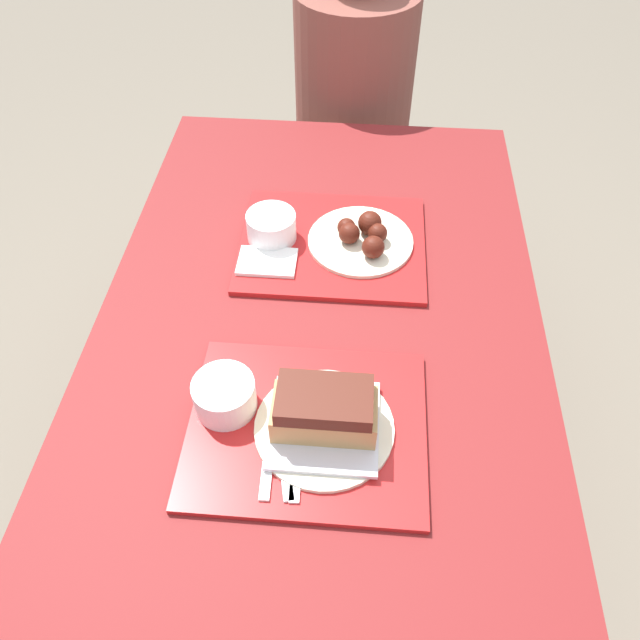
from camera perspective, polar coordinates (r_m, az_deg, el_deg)
name	(u,v)px	position (r m, az deg, el deg)	size (l,w,h in m)	color
ground_plane	(319,510)	(1.79, -0.14, -17.00)	(12.00, 12.00, 0.00)	#706656
picnic_table	(318,367)	(1.23, -0.19, -4.29)	(0.83, 1.42, 0.76)	maroon
picnic_bench_far	(342,188)	(2.08, 2.00, 11.99)	(0.79, 0.28, 0.47)	maroon
tray_near	(306,428)	(1.02, -1.30, -9.80)	(0.38, 0.32, 0.01)	red
tray_far	(332,244)	(1.30, 1.15, 6.96)	(0.38, 0.32, 0.01)	red
bowl_coleslaw_near	(224,394)	(1.02, -8.74, -6.72)	(0.10, 0.10, 0.06)	white
brisket_sandwich_plate	(324,416)	(0.98, 0.40, -8.77)	(0.22, 0.22, 0.10)	beige
plastic_fork_near	(283,450)	(0.99, -3.36, -11.80)	(0.05, 0.17, 0.00)	white
plastic_knife_near	(298,451)	(0.98, -2.06, -11.90)	(0.02, 0.17, 0.00)	white
plastic_spoon_near	(269,449)	(0.99, -4.65, -11.69)	(0.02, 0.17, 0.00)	white
condiment_packet	(313,388)	(1.05, -0.63, -6.23)	(0.04, 0.03, 0.01)	teal
bowl_coleslaw_far	(271,225)	(1.29, -4.47, 8.62)	(0.10, 0.10, 0.06)	white
wings_plate_far	(363,236)	(1.29, 3.92, 7.63)	(0.22, 0.22, 0.06)	beige
napkin_far	(267,262)	(1.25, -4.85, 5.33)	(0.12, 0.08, 0.01)	white
person_seated_across	(354,79)	(1.88, 3.16, 21.17)	(0.33, 0.33, 0.71)	brown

